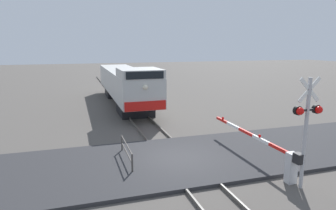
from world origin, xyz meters
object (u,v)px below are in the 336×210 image
locomotive (126,84)px  guard_railing (127,150)px  crossing_gate (275,153)px  crossing_signal (307,120)px

locomotive → guard_railing: (-2.36, -14.03, -1.33)m
crossing_gate → guard_railing: bearing=153.0°
crossing_gate → guard_railing: crossing_gate is taller
locomotive → crossing_gate: (3.54, -17.04, -1.08)m
locomotive → crossing_gate: bearing=-78.3°
locomotive → guard_railing: size_ratio=5.85×
locomotive → crossing_signal: crossing_signal is taller
crossing_gate → guard_railing: 6.62m
crossing_signal → guard_railing: bearing=143.1°
crossing_signal → guard_railing: 7.79m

